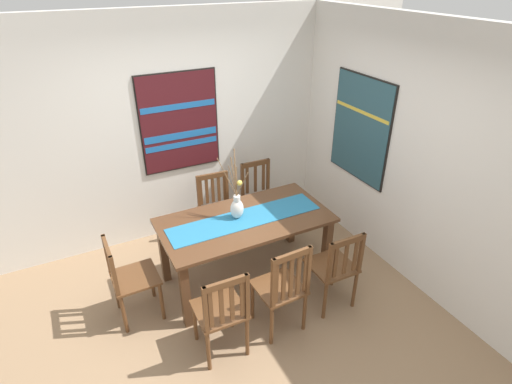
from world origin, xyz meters
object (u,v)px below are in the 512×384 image
(chair_1, at_px, (129,278))
(painting_on_back_wall, at_px, (180,122))
(chair_2, at_px, (283,287))
(chair_3, at_px, (217,208))
(dining_table, at_px, (245,228))
(centerpiece_vase, at_px, (237,206))
(painting_on_side_wall, at_px, (361,129))
(chair_5, at_px, (260,197))
(chair_0, at_px, (335,267))
(chair_4, at_px, (222,311))

(chair_1, height_order, painting_on_back_wall, painting_on_back_wall)
(chair_1, xyz_separation_m, painting_on_back_wall, (1.00, 1.29, 0.98))
(chair_1, xyz_separation_m, chair_2, (1.21, -0.81, 0.04))
(chair_3, bearing_deg, dining_table, -89.01)
(centerpiece_vase, xyz_separation_m, chair_2, (0.05, -0.87, -0.41))
(painting_on_back_wall, relative_size, painting_on_side_wall, 0.97)
(dining_table, relative_size, chair_1, 1.95)
(centerpiece_vase, height_order, painting_on_back_wall, painting_on_back_wall)
(centerpiece_vase, relative_size, painting_on_side_wall, 0.59)
(chair_2, distance_m, chair_5, 1.70)
(chair_3, bearing_deg, chair_0, -68.27)
(painting_on_back_wall, bearing_deg, chair_5, -31.76)
(chair_0, relative_size, painting_on_back_wall, 0.77)
(chair_2, bearing_deg, chair_1, 146.40)
(chair_2, height_order, painting_on_side_wall, painting_on_side_wall)
(chair_0, height_order, painting_on_side_wall, painting_on_side_wall)
(chair_2, bearing_deg, chair_5, 69.59)
(chair_4, distance_m, painting_on_back_wall, 2.34)
(centerpiece_vase, xyz_separation_m, painting_on_back_wall, (-0.17, 1.22, 0.53))
(centerpiece_vase, bearing_deg, painting_on_side_wall, 5.43)
(chair_1, relative_size, chair_4, 0.96)
(dining_table, relative_size, painting_on_back_wall, 1.49)
(painting_on_back_wall, bearing_deg, chair_3, -66.30)
(chair_1, distance_m, chair_3, 1.45)
(chair_5, height_order, painting_on_side_wall, painting_on_side_wall)
(chair_4, bearing_deg, centerpiece_vase, 57.68)
(dining_table, xyz_separation_m, chair_2, (-0.02, -0.82, -0.14))
(chair_0, bearing_deg, chair_2, -175.60)
(dining_table, height_order, chair_4, chair_4)
(painting_on_side_wall, bearing_deg, chair_3, 160.71)
(chair_5, bearing_deg, chair_1, -156.44)
(chair_3, xyz_separation_m, painting_on_side_wall, (1.60, -0.56, 0.94))
(chair_2, relative_size, chair_4, 1.06)
(chair_2, xyz_separation_m, painting_on_back_wall, (-0.22, 2.09, 0.94))
(centerpiece_vase, height_order, chair_3, centerpiece_vase)
(chair_2, distance_m, painting_on_back_wall, 2.30)
(centerpiece_vase, bearing_deg, chair_1, -176.60)
(chair_1, bearing_deg, chair_4, -52.93)
(chair_0, relative_size, chair_5, 0.98)
(chair_5, bearing_deg, chair_0, -89.01)
(chair_0, relative_size, chair_1, 1.01)
(chair_4, bearing_deg, chair_0, 2.38)
(chair_4, height_order, chair_5, chair_4)
(chair_4, height_order, painting_on_side_wall, painting_on_side_wall)
(chair_5, relative_size, painting_on_back_wall, 0.79)
(chair_3, relative_size, chair_5, 0.96)
(painting_on_back_wall, bearing_deg, painting_on_side_wall, -30.24)
(chair_0, distance_m, painting_on_side_wall, 1.68)
(chair_4, bearing_deg, chair_1, 127.07)
(chair_5, bearing_deg, dining_table, -126.62)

